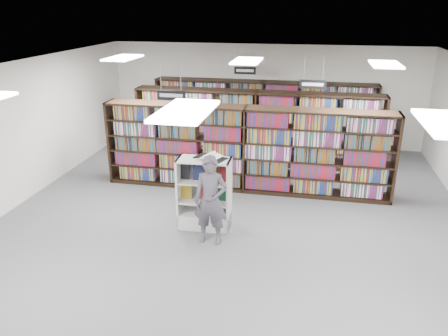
% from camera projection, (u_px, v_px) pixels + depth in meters
% --- Properties ---
extents(floor, '(12.00, 12.00, 0.00)m').
position_uv_depth(floor, '(230.00, 226.00, 9.17)').
color(floor, '#57585D').
rests_on(floor, ground).
extents(ceiling, '(10.00, 12.00, 0.10)m').
position_uv_depth(ceiling, '(231.00, 72.00, 8.04)').
color(ceiling, white).
rests_on(ceiling, wall_back).
extents(wall_back, '(10.00, 0.10, 3.20)m').
position_uv_depth(wall_back, '(265.00, 95.00, 14.11)').
color(wall_back, white).
rests_on(wall_back, ground).
extents(wall_left, '(0.10, 12.00, 3.20)m').
position_uv_depth(wall_left, '(6.00, 139.00, 9.53)').
color(wall_left, white).
rests_on(wall_left, ground).
extents(bookshelf_row_near, '(7.00, 0.60, 2.10)m').
position_uv_depth(bookshelf_row_near, '(245.00, 149.00, 10.64)').
color(bookshelf_row_near, black).
rests_on(bookshelf_row_near, floor).
extents(bookshelf_row_mid, '(7.00, 0.60, 2.10)m').
position_uv_depth(bookshelf_row_mid, '(256.00, 128.00, 12.47)').
color(bookshelf_row_mid, black).
rests_on(bookshelf_row_mid, floor).
extents(bookshelf_row_far, '(7.00, 0.60, 2.10)m').
position_uv_depth(bookshelf_row_far, '(263.00, 114.00, 14.03)').
color(bookshelf_row_far, black).
rests_on(bookshelf_row_far, floor).
extents(aisle_sign_left, '(0.65, 0.02, 0.80)m').
position_uv_depth(aisle_sign_left, '(171.00, 94.00, 9.47)').
color(aisle_sign_left, '#B2B2B7').
rests_on(aisle_sign_left, ceiling).
extents(aisle_sign_right, '(0.65, 0.02, 0.80)m').
position_uv_depth(aisle_sign_right, '(313.00, 84.00, 10.75)').
color(aisle_sign_right, '#B2B2B7').
rests_on(aisle_sign_right, ceiling).
extents(aisle_sign_center, '(0.65, 0.02, 0.80)m').
position_uv_depth(aisle_sign_center, '(245.00, 70.00, 12.95)').
color(aisle_sign_center, '#B2B2B7').
rests_on(aisle_sign_center, ceiling).
extents(troffer_front_center, '(0.60, 1.20, 0.04)m').
position_uv_depth(troffer_front_center, '(186.00, 111.00, 5.30)').
color(troffer_front_center, white).
rests_on(troffer_front_center, ceiling).
extents(troffer_back_left, '(0.60, 1.20, 0.04)m').
position_uv_depth(troffer_back_left, '(123.00, 58.00, 10.44)').
color(troffer_back_left, white).
rests_on(troffer_back_left, ceiling).
extents(troffer_back_center, '(0.60, 1.20, 0.04)m').
position_uv_depth(troffer_back_center, '(247.00, 61.00, 9.89)').
color(troffer_back_center, white).
rests_on(troffer_back_center, ceiling).
extents(troffer_back_right, '(0.60, 1.20, 0.04)m').
position_uv_depth(troffer_back_right, '(386.00, 64.00, 9.33)').
color(troffer_back_right, white).
rests_on(troffer_back_right, ceiling).
extents(endcap_display, '(1.08, 0.56, 1.50)m').
position_uv_depth(endcap_display, '(205.00, 204.00, 9.02)').
color(endcap_display, silver).
rests_on(endcap_display, floor).
extents(open_book, '(0.72, 0.57, 0.13)m').
position_uv_depth(open_book, '(210.00, 157.00, 8.67)').
color(open_book, black).
rests_on(open_book, endcap_display).
extents(shopper, '(0.65, 0.43, 1.77)m').
position_uv_depth(shopper, '(211.00, 201.00, 8.26)').
color(shopper, '#4E4A55').
rests_on(shopper, floor).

